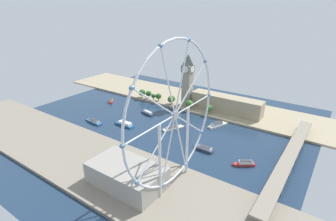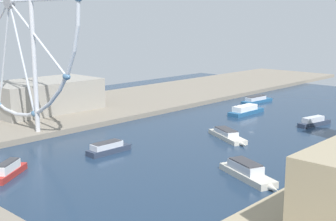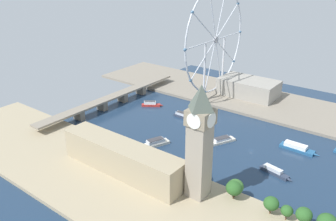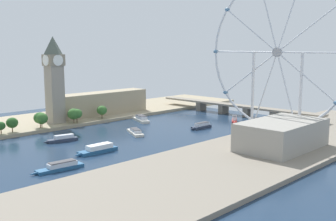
% 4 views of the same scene
% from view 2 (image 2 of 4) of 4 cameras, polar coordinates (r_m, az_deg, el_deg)
% --- Properties ---
extents(ground_plane, '(389.10, 389.10, 0.00)m').
position_cam_2_polar(ground_plane, '(265.99, 10.33, -2.16)').
color(ground_plane, '#1E334C').
extents(riverbank_right, '(90.00, 520.00, 3.00)m').
position_cam_2_polar(riverbank_right, '(336.09, -5.54, 1.03)').
color(riverbank_right, gray).
rests_on(riverbank_right, ground_plane).
extents(ferris_wheel, '(125.95, 3.20, 128.45)m').
position_cam_2_polar(ferris_wheel, '(262.35, -19.05, 12.46)').
color(ferris_wheel, silver).
rests_on(ferris_wheel, riverbank_right).
extents(riverside_hall, '(39.09, 67.77, 19.54)m').
position_cam_2_polar(riverside_hall, '(304.95, -15.06, 1.79)').
color(riverside_hall, gray).
rests_on(riverside_hall, riverbank_right).
extents(tour_boat_0, '(32.36, 19.43, 4.86)m').
position_cam_2_polar(tour_boat_0, '(240.39, 7.36, -3.03)').
color(tour_boat_0, beige).
rests_on(tour_boat_0, ground_plane).
extents(tour_boat_1, '(9.36, 34.75, 5.21)m').
position_cam_2_polar(tour_boat_1, '(347.80, 10.95, 1.32)').
color(tour_boat_1, '#235684').
rests_on(tour_boat_1, ground_plane).
extents(tour_boat_2, '(6.88, 25.50, 5.42)m').
position_cam_2_polar(tour_boat_2, '(215.21, -7.34, -4.62)').
color(tour_boat_2, '#2D384C').
rests_on(tour_boat_2, ground_plane).
extents(tour_boat_3, '(10.08, 28.13, 5.36)m').
position_cam_2_polar(tour_boat_3, '(280.70, 17.71, -1.35)').
color(tour_boat_3, '#2D384C').
rests_on(tour_boat_3, ground_plane).
extents(tour_boat_4, '(8.83, 34.53, 5.82)m').
position_cam_2_polar(tour_boat_4, '(304.32, 9.64, 0.03)').
color(tour_boat_4, '#235684').
rests_on(tour_boat_4, ground_plane).
extents(tour_boat_6, '(32.89, 17.97, 6.39)m').
position_cam_2_polar(tour_boat_6, '(182.92, 9.81, -7.50)').
color(tour_boat_6, beige).
rests_on(tour_boat_6, ground_plane).
extents(tour_boat_7, '(17.00, 22.25, 6.39)m').
position_cam_2_polar(tour_boat_7, '(192.65, -19.00, -6.98)').
color(tour_boat_7, '#B22D28').
rests_on(tour_boat_7, ground_plane).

